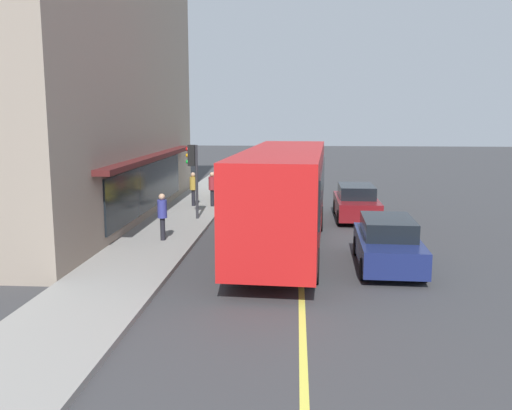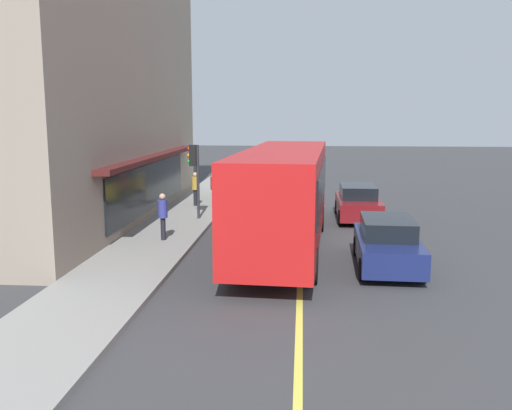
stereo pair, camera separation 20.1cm
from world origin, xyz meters
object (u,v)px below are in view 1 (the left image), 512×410
at_px(traffic_light, 193,164).
at_px(car_navy, 388,243).
at_px(car_maroon, 356,203).
at_px(pedestrian_near_storefront, 212,186).
at_px(pedestrian_waiting, 162,212).
at_px(car_yellow, 250,187).
at_px(bus, 284,194).
at_px(pedestrian_by_curb, 193,186).

height_order(traffic_light, car_navy, traffic_light).
bearing_deg(car_maroon, pedestrian_near_storefront, 72.85).
bearing_deg(pedestrian_near_storefront, pedestrian_waiting, 174.98).
relative_size(car_yellow, pedestrian_waiting, 2.55).
distance_m(car_yellow, car_maroon, 7.27).
relative_size(car_maroon, pedestrian_waiting, 2.54).
relative_size(car_navy, pedestrian_waiting, 2.56).
bearing_deg(pedestrian_waiting, car_maroon, -53.95).
relative_size(bus, pedestrian_by_curb, 6.75).
distance_m(pedestrian_near_storefront, pedestrian_by_curb, 0.95).
bearing_deg(traffic_light, car_navy, -132.81).
height_order(car_yellow, pedestrian_near_storefront, pedestrian_near_storefront).
bearing_deg(traffic_light, pedestrian_waiting, 175.37).
distance_m(traffic_light, pedestrian_by_curb, 3.68).
xyz_separation_m(bus, pedestrian_waiting, (0.69, 4.39, -0.81)).
distance_m(bus, car_yellow, 11.47).
bearing_deg(pedestrian_near_storefront, car_navy, -145.30).
bearing_deg(bus, car_yellow, 10.71).
height_order(bus, pedestrian_near_storefront, bus).
distance_m(bus, car_navy, 3.89).
height_order(car_maroon, pedestrian_near_storefront, pedestrian_near_storefront).
height_order(traffic_light, pedestrian_by_curb, traffic_light).
height_order(car_maroon, pedestrian_by_curb, pedestrian_by_curb).
distance_m(bus, traffic_light, 6.41).
distance_m(traffic_light, pedestrian_near_storefront, 3.59).
bearing_deg(pedestrian_near_storefront, traffic_light, 174.47).
height_order(pedestrian_near_storefront, pedestrian_by_curb, pedestrian_near_storefront).
bearing_deg(car_maroon, bus, 153.24).
relative_size(car_navy, pedestrian_by_curb, 2.62).
bearing_deg(traffic_light, car_maroon, -80.49).
xyz_separation_m(traffic_light, car_yellow, (6.26, -1.92, -1.79)).
bearing_deg(pedestrian_waiting, bus, -99.00).
distance_m(car_maroon, pedestrian_by_curb, 8.07).
relative_size(car_navy, pedestrian_near_storefront, 2.58).
relative_size(traffic_light, car_maroon, 0.74).
relative_size(bus, traffic_light, 3.52).
xyz_separation_m(bus, car_navy, (-1.79, -3.23, -1.24)).
bearing_deg(traffic_light, pedestrian_by_curb, 10.66).
distance_m(bus, pedestrian_waiting, 4.51).
bearing_deg(pedestrian_near_storefront, pedestrian_by_curb, 87.27).
bearing_deg(pedestrian_by_curb, pedestrian_near_storefront, -92.73).
distance_m(pedestrian_waiting, pedestrian_by_curb, 7.60).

